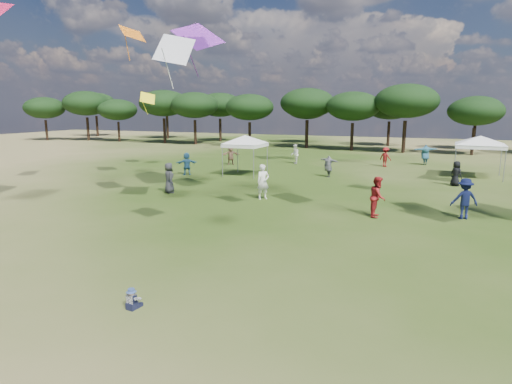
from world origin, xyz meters
TOP-DOWN VIEW (x-y plane):
  - ground at (0.00, 0.00)m, footprint 140.00×140.00m
  - tree_line at (2.39, 47.41)m, footprint 108.78×17.63m
  - tent_left at (-6.58, 22.45)m, footprint 5.40×5.40m
  - tent_right at (9.33, 27.97)m, footprint 6.53×6.53m
  - toddler at (-0.58, 1.64)m, footprint 0.37×0.41m
  - festival_crowd at (1.74, 23.75)m, footprint 28.40×21.61m

SIDE VIEW (x-z plane):
  - ground at x=0.00m, z-range 0.00..0.00m
  - toddler at x=-0.58m, z-range -0.03..0.51m
  - festival_crowd at x=1.74m, z-range -0.08..1.84m
  - tent_left at x=-6.58m, z-range 1.22..4.51m
  - tent_right at x=9.33m, z-range 1.23..4.53m
  - tree_line at x=2.39m, z-range 1.54..9.31m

